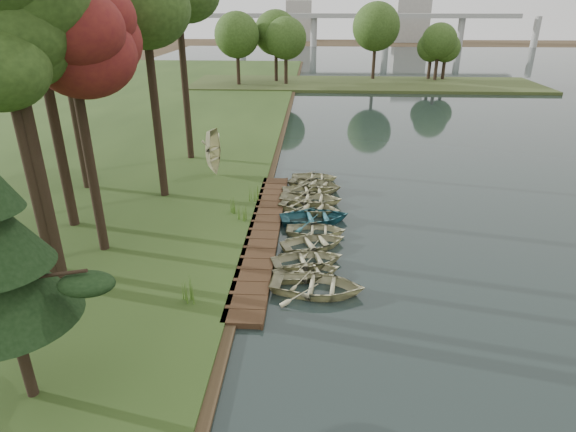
# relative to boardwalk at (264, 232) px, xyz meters

# --- Properties ---
(ground) EXTENTS (300.00, 300.00, 0.00)m
(ground) POSITION_rel_boardwalk_xyz_m (1.60, 0.00, -0.15)
(ground) COLOR #3D2F1D
(boardwalk) EXTENTS (1.60, 16.00, 0.30)m
(boardwalk) POSITION_rel_boardwalk_xyz_m (0.00, 0.00, 0.00)
(boardwalk) COLOR #3A2616
(boardwalk) RESTS_ON ground
(peninsula) EXTENTS (50.00, 14.00, 0.45)m
(peninsula) POSITION_rel_boardwalk_xyz_m (9.60, 50.00, 0.08)
(peninsula) COLOR #36431D
(peninsula) RESTS_ON ground
(far_trees) EXTENTS (45.60, 5.60, 8.80)m
(far_trees) POSITION_rel_boardwalk_xyz_m (6.27, 50.00, 6.28)
(far_trees) COLOR black
(far_trees) RESTS_ON peninsula
(bridge) EXTENTS (95.90, 4.00, 8.60)m
(bridge) POSITION_rel_boardwalk_xyz_m (13.91, 120.00, 6.93)
(bridge) COLOR #A5A5A0
(bridge) RESTS_ON ground
(building_a) EXTENTS (10.00, 8.00, 18.00)m
(building_a) POSITION_rel_boardwalk_xyz_m (31.60, 140.00, 8.85)
(building_a) COLOR #A5A5A0
(building_a) RESTS_ON ground
(building_b) EXTENTS (8.00, 8.00, 12.00)m
(building_b) POSITION_rel_boardwalk_xyz_m (-3.40, 145.00, 5.85)
(building_b) COLOR #A5A5A0
(building_b) RESTS_ON ground
(rowboat_0) EXTENTS (4.16, 3.17, 0.80)m
(rowboat_0) POSITION_rel_boardwalk_xyz_m (2.77, -5.41, 0.30)
(rowboat_0) COLOR tan
(rowboat_0) RESTS_ON water
(rowboat_1) EXTENTS (3.49, 2.94, 0.62)m
(rowboat_1) POSITION_rel_boardwalk_xyz_m (2.33, -4.19, 0.21)
(rowboat_1) COLOR tan
(rowboat_1) RESTS_ON water
(rowboat_2) EXTENTS (3.83, 3.18, 0.68)m
(rowboat_2) POSITION_rel_boardwalk_xyz_m (2.34, -3.16, 0.24)
(rowboat_2) COLOR tan
(rowboat_2) RESTS_ON water
(rowboat_3) EXTENTS (3.92, 3.42, 0.68)m
(rowboat_3) POSITION_rel_boardwalk_xyz_m (2.61, -1.41, 0.24)
(rowboat_3) COLOR tan
(rowboat_3) RESTS_ON water
(rowboat_4) EXTENTS (3.09, 2.23, 0.63)m
(rowboat_4) POSITION_rel_boardwalk_xyz_m (2.70, 0.06, 0.22)
(rowboat_4) COLOR tan
(rowboat_4) RESTS_ON water
(rowboat_5) EXTENTS (4.26, 3.44, 0.78)m
(rowboat_5) POSITION_rel_boardwalk_xyz_m (2.63, 1.55, 0.29)
(rowboat_5) COLOR #27616C
(rowboat_5) RESTS_ON water
(rowboat_6) EXTENTS (4.25, 3.65, 0.74)m
(rowboat_6) POSITION_rel_boardwalk_xyz_m (2.32, 2.97, 0.27)
(rowboat_6) COLOR tan
(rowboat_6) RESTS_ON water
(rowboat_7) EXTENTS (3.97, 3.02, 0.77)m
(rowboat_7) POSITION_rel_boardwalk_xyz_m (2.37, 4.27, 0.28)
(rowboat_7) COLOR tan
(rowboat_7) RESTS_ON water
(rowboat_8) EXTENTS (3.81, 2.96, 0.73)m
(rowboat_8) POSITION_rel_boardwalk_xyz_m (2.33, 5.76, 0.26)
(rowboat_8) COLOR tan
(rowboat_8) RESTS_ON water
(rowboat_9) EXTENTS (4.23, 3.68, 0.73)m
(rowboat_9) POSITION_rel_boardwalk_xyz_m (2.61, 6.84, 0.27)
(rowboat_9) COLOR tan
(rowboat_9) RESTS_ON water
(rowboat_10) EXTENTS (3.10, 2.26, 0.63)m
(rowboat_10) POSITION_rel_boardwalk_xyz_m (2.58, 8.34, 0.21)
(rowboat_10) COLOR tan
(rowboat_10) RESTS_ON water
(stored_rowboat) EXTENTS (3.69, 3.12, 0.65)m
(stored_rowboat) POSITION_rel_boardwalk_xyz_m (-4.17, 8.43, 0.48)
(stored_rowboat) COLOR tan
(stored_rowboat) RESTS_ON bank
(tree_0) EXTENTS (4.03, 4.03, 11.00)m
(tree_0) POSITION_rel_boardwalk_xyz_m (-8.04, -5.81, 9.30)
(tree_0) COLOR black
(tree_0) RESTS_ON bank
(tree_2) EXTENTS (4.56, 4.56, 11.43)m
(tree_2) POSITION_rel_boardwalk_xyz_m (-7.35, -2.52, 9.54)
(tree_2) COLOR black
(tree_2) RESTS_ON bank
(reeds_0) EXTENTS (0.60, 0.60, 1.01)m
(reeds_0) POSITION_rel_boardwalk_xyz_m (-2.26, -6.64, 0.66)
(reeds_0) COLOR #3F661E
(reeds_0) RESTS_ON bank
(reeds_1) EXTENTS (0.60, 0.60, 0.88)m
(reeds_1) POSITION_rel_boardwalk_xyz_m (-1.90, 2.03, 0.59)
(reeds_1) COLOR #3F661E
(reeds_1) RESTS_ON bank
(reeds_2) EXTENTS (0.60, 0.60, 0.94)m
(reeds_2) POSITION_rel_boardwalk_xyz_m (-1.30, 1.06, 0.62)
(reeds_2) COLOR #3F661E
(reeds_2) RESTS_ON bank
(reeds_3) EXTENTS (0.60, 0.60, 0.96)m
(reeds_3) POSITION_rel_boardwalk_xyz_m (-1.00, 3.96, 0.63)
(reeds_3) COLOR #3F661E
(reeds_3) RESTS_ON bank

